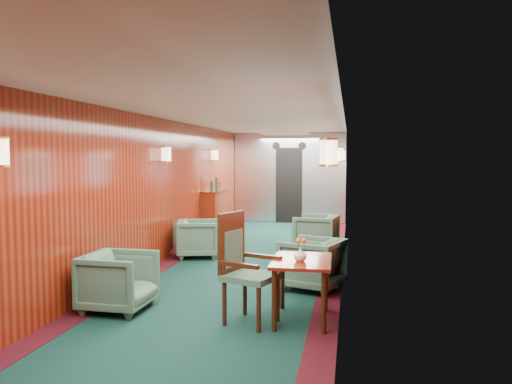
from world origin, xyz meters
TOP-DOWN VIEW (x-y plane):
  - room at (0.00, 0.00)m, footprint 12.00×12.10m
  - bulkhead at (0.00, 5.91)m, footprint 2.98×0.17m
  - windows_right at (1.49, 0.25)m, footprint 0.02×8.60m
  - wall_sconces at (0.00, 0.57)m, footprint 2.97×7.97m
  - dining_table at (1.10, -2.09)m, footprint 0.64×0.90m
  - side_chair at (0.48, -2.24)m, footprint 0.65×0.67m
  - credenza at (-1.34, 3.27)m, footprint 0.36×1.14m
  - flower_vase at (1.09, -2.19)m, footprint 0.16×0.16m
  - armchair_left_near at (-0.99, -2.12)m, footprint 0.76×0.74m
  - armchair_left_far at (-1.00, 0.98)m, footprint 0.89×0.87m
  - armchair_right_near at (1.11, -0.78)m, footprint 0.95×0.94m
  - armchair_right_far at (0.99, 1.90)m, footprint 0.86×0.84m

SIDE VIEW (x-z plane):
  - armchair_left_far at x=-1.00m, z-range 0.00..0.66m
  - armchair_left_near at x=-0.99m, z-range 0.00..0.67m
  - armchair_right_near at x=1.11m, z-range 0.00..0.68m
  - armchair_right_far at x=0.99m, z-range 0.00..0.69m
  - credenza at x=-1.34m, z-range -0.13..1.17m
  - dining_table at x=1.10m, z-range 0.23..0.89m
  - side_chair at x=0.48m, z-range 0.05..1.22m
  - flower_vase at x=1.09m, z-range 0.66..0.81m
  - bulkhead at x=0.00m, z-range -0.01..2.38m
  - windows_right at x=1.49m, z-range 1.05..1.85m
  - room at x=0.00m, z-range 0.43..2.83m
  - wall_sconces at x=0.00m, z-range 1.66..1.91m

